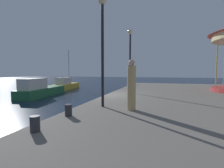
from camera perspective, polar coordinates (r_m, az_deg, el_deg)
The scene contains 9 objects.
ground_plane at distance 10.82m, azimuth -1.93°, elevation -7.91°, with size 120.00×120.00×0.00m, color #162338.
motorboat_green at distance 16.33m, azimuth -24.47°, elevation -1.90°, with size 2.41×6.00×1.73m.
sailboat_yellow at distance 22.13m, azimuth -16.34°, elevation -0.24°, with size 2.43×5.31×5.36m.
lamp_post_mid_promenade at distance 7.00m, azimuth -3.46°, elevation 17.92°, with size 0.36×0.36×4.64m.
lamp_post_far_end at distance 11.50m, azimuth 6.55°, elevation 12.09°, with size 0.36×0.36×4.49m.
bollard_center at distance 4.53m, azimuth -25.97°, elevation -12.76°, with size 0.24×0.24×0.40m, color #2D2D33.
bollard_south at distance 5.66m, azimuth -15.41°, elevation -9.07°, with size 0.24×0.24×0.40m, color #2D2D33.
bollard_north at distance 18.61m, azimuth 7.90°, elevation 0.32°, with size 0.24×0.24×0.40m, color #2D2D33.
person_far_corner at distance 6.24m, azimuth 7.02°, elevation -0.87°, with size 0.34×0.34×1.98m.
Camera 1 is at (3.49, -9.98, 2.30)m, focal length 25.41 mm.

